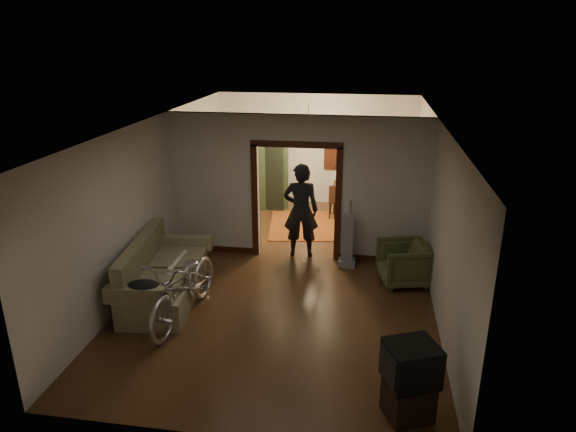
% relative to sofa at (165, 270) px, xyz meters
% --- Properties ---
extents(floor, '(5.00, 8.50, 0.01)m').
position_rel_sofa_xyz_m(floor, '(1.90, 1.33, -0.51)').
color(floor, '#341F10').
rests_on(floor, ground).
extents(ceiling, '(5.00, 8.50, 0.01)m').
position_rel_sofa_xyz_m(ceiling, '(1.90, 1.33, 2.29)').
color(ceiling, white).
rests_on(ceiling, floor).
extents(wall_back, '(5.00, 0.02, 2.80)m').
position_rel_sofa_xyz_m(wall_back, '(1.90, 5.58, 0.89)').
color(wall_back, beige).
rests_on(wall_back, floor).
extents(wall_left, '(0.02, 8.50, 2.80)m').
position_rel_sofa_xyz_m(wall_left, '(-0.60, 1.33, 0.89)').
color(wall_left, beige).
rests_on(wall_left, floor).
extents(wall_right, '(0.02, 8.50, 2.80)m').
position_rel_sofa_xyz_m(wall_right, '(4.40, 1.33, 0.89)').
color(wall_right, beige).
rests_on(wall_right, floor).
extents(partition_wall, '(5.00, 0.14, 2.80)m').
position_rel_sofa_xyz_m(partition_wall, '(1.90, 2.08, 0.89)').
color(partition_wall, beige).
rests_on(partition_wall, floor).
extents(door_casing, '(1.74, 0.20, 2.32)m').
position_rel_sofa_xyz_m(door_casing, '(1.90, 2.08, 0.59)').
color(door_casing, '#34150C').
rests_on(door_casing, floor).
extents(far_window, '(0.98, 0.06, 1.28)m').
position_rel_sofa_xyz_m(far_window, '(2.60, 5.54, 1.04)').
color(far_window, black).
rests_on(far_window, wall_back).
extents(chandelier, '(0.24, 0.24, 0.24)m').
position_rel_sofa_xyz_m(chandelier, '(1.90, 3.83, 1.84)').
color(chandelier, '#FFE0A5').
rests_on(chandelier, ceiling).
extents(light_switch, '(0.08, 0.01, 0.12)m').
position_rel_sofa_xyz_m(light_switch, '(2.95, 2.00, 0.74)').
color(light_switch, silver).
rests_on(light_switch, partition_wall).
extents(sofa, '(1.24, 2.30, 1.01)m').
position_rel_sofa_xyz_m(sofa, '(0.00, 0.00, 0.00)').
color(sofa, '#6D6A48').
rests_on(sofa, floor).
extents(rolled_paper, '(0.10, 0.80, 0.10)m').
position_rel_sofa_xyz_m(rolled_paper, '(0.10, 0.30, 0.02)').
color(rolled_paper, beige).
rests_on(rolled_paper, sofa).
extents(jacket, '(0.51, 0.38, 0.15)m').
position_rel_sofa_xyz_m(jacket, '(0.05, -0.91, 0.17)').
color(jacket, black).
rests_on(jacket, sofa).
extents(bicycle, '(0.94, 2.16, 1.10)m').
position_rel_sofa_xyz_m(bicycle, '(0.55, -0.57, 0.04)').
color(bicycle, silver).
rests_on(bicycle, floor).
extents(armchair, '(1.00, 0.98, 0.75)m').
position_rel_sofa_xyz_m(armchair, '(3.94, 1.18, -0.13)').
color(armchair, '#4B532E').
rests_on(armchair, floor).
extents(tv_stand, '(0.63, 0.61, 0.45)m').
position_rel_sofa_xyz_m(tv_stand, '(3.82, -2.26, -0.28)').
color(tv_stand, black).
rests_on(tv_stand, floor).
extents(crt_tv, '(0.70, 0.67, 0.48)m').
position_rel_sofa_xyz_m(crt_tv, '(3.82, -2.26, 0.21)').
color(crt_tv, black).
rests_on(crt_tv, tv_stand).
extents(vacuum, '(0.38, 0.34, 1.04)m').
position_rel_sofa_xyz_m(vacuum, '(2.93, 1.73, 0.01)').
color(vacuum, gray).
rests_on(vacuum, floor).
extents(person, '(0.74, 0.53, 1.89)m').
position_rel_sofa_xyz_m(person, '(1.98, 2.10, 0.44)').
color(person, black).
rests_on(person, floor).
extents(oriental_rug, '(1.74, 2.14, 0.01)m').
position_rel_sofa_xyz_m(oriental_rug, '(1.81, 3.76, -0.50)').
color(oriental_rug, '#682B10').
rests_on(oriental_rug, floor).
extents(locker, '(1.09, 0.83, 1.93)m').
position_rel_sofa_xyz_m(locker, '(0.75, 4.98, 0.46)').
color(locker, '#24331E').
rests_on(locker, floor).
extents(globe, '(0.25, 0.25, 0.25)m').
position_rel_sofa_xyz_m(globe, '(0.75, 4.98, 1.43)').
color(globe, '#1E5972').
rests_on(globe, locker).
extents(desk, '(1.03, 0.72, 0.69)m').
position_rel_sofa_xyz_m(desk, '(2.89, 4.98, -0.16)').
color(desk, black).
rests_on(desk, floor).
extents(desk_chair, '(0.42, 0.42, 0.83)m').
position_rel_sofa_xyz_m(desk_chair, '(2.55, 4.45, -0.09)').
color(desk_chair, black).
rests_on(desk_chair, floor).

